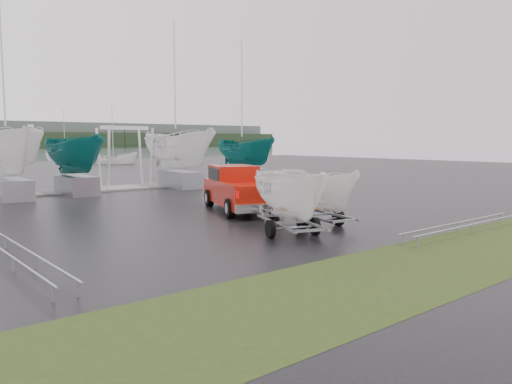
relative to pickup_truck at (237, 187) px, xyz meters
name	(u,v)px	position (x,y,z in m)	size (l,w,h in m)	color
ground_plane	(211,213)	(-1.59, -0.17, -1.05)	(120.00, 120.00, 0.00)	black
grass_verge	(442,259)	(-1.59, -11.17, -1.05)	(40.00, 40.00, 0.00)	black
dock	(96,190)	(-1.59, 12.83, -1.00)	(30.00, 3.00, 0.12)	gray
pickup_truck	(237,187)	(0.00, 0.00, 0.00)	(4.12, 6.38, 2.01)	#9A1308
trailer_hitched	(291,153)	(-2.39, -6.08, 1.71)	(2.42, 3.78, 5.10)	gray
trailer_parked	(318,154)	(-0.43, -5.46, 1.64)	(2.02, 3.77, 4.96)	gray
boat_hoist	(125,148)	(0.49, 12.83, 1.62)	(3.30, 2.18, 4.12)	silver
keelboat_0	(7,117)	(-7.05, 10.83, 3.38)	(2.78, 3.20, 10.96)	gray
keelboat_1	(74,130)	(-3.45, 11.03, 2.73)	(2.38, 3.20, 7.44)	gray
keelboat_2	(179,121)	(3.44, 10.83, 3.38)	(2.78, 3.20, 10.97)	gray
keelboat_3	(246,134)	(9.33, 11.13, 2.56)	(2.28, 3.20, 10.45)	gray
mast_rack_1	(24,256)	(-10.59, -5.17, -0.70)	(0.56, 6.50, 0.06)	gray
mast_rack_2	(464,224)	(2.41, -9.67, -0.70)	(7.00, 0.56, 0.06)	gray
moored_boat_2	(114,164)	(13.79, 45.24, -1.04)	(3.18, 3.15, 11.15)	silver
moored_boat_3	(65,160)	(13.29, 62.51, -1.04)	(3.34, 3.33, 11.12)	silver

